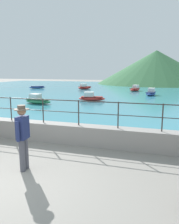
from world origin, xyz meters
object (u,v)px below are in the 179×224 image
person_walking (23,134)px  boat_0 (91,98)px  boat_3 (38,100)px  boat_4 (84,87)px  boat_5 (135,89)px  boat_2 (37,87)px  boat_1 (151,93)px

person_walking → boat_0: 13.76m
boat_3 → boat_4: size_ratio=0.98×
boat_5 → person_walking: bearing=-90.5°
boat_0 → boat_3: bearing=-140.4°
boat_2 → boat_3: (8.20, -13.76, 0.07)m
person_walking → boat_4: bearing=105.4°
boat_4 → boat_3: bearing=-85.5°
boat_0 → boat_2: boat_0 is taller
person_walking → boat_5: 24.47m
boat_3 → boat_4: (-1.16, 14.81, 0.00)m
person_walking → boat_3: person_walking is taller
boat_5 → boat_1: bearing=-65.3°
boat_4 → boat_2: bearing=-171.5°
boat_0 → boat_5: (2.54, 10.91, 0.00)m
boat_1 → boat_5: same height
boat_0 → boat_1: (4.74, 6.12, 0.00)m
boat_0 → boat_2: (-11.74, 10.83, -0.07)m
boat_4 → boat_1: bearing=-31.3°
person_walking → boat_1: person_walking is taller
boat_1 → boat_5: (-2.20, 4.79, 0.00)m
person_walking → boat_4: size_ratio=0.72×
boat_2 → boat_5: (14.28, 0.08, 0.07)m
person_walking → boat_5: person_walking is taller
boat_1 → person_walking: bearing=-97.0°
boat_0 → boat_1: 7.74m
person_walking → boat_1: (2.42, 19.67, -0.65)m
boat_5 → boat_2: bearing=-179.7°
person_walking → boat_2: size_ratio=0.72×
boat_0 → boat_4: size_ratio=1.00×
boat_1 → boat_5: bearing=114.7°
boat_1 → boat_5: 5.27m
boat_4 → boat_0: bearing=-68.4°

